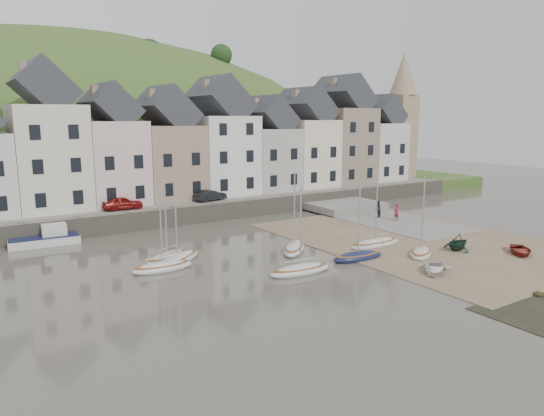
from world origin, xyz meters
TOP-DOWN VIEW (x-y plane):
  - ground at (0.00, 0.00)m, footprint 160.00×160.00m
  - quay_land at (0.00, 32.00)m, footprint 90.00×30.00m
  - quay_street at (0.00, 20.50)m, footprint 70.00×7.00m
  - seawall at (0.00, 17.00)m, footprint 70.00×1.20m
  - beach at (11.00, 0.00)m, footprint 18.00×26.00m
  - slipway at (15.00, 8.00)m, footprint 8.00×18.00m
  - hillside at (-5.00, 60.00)m, footprint 134.40×84.00m
  - townhouse_terrace at (1.76, 24.00)m, footprint 61.05×8.00m
  - church_spire at (34.55, 24.00)m, footprint 4.00×4.00m
  - sailboat_0 at (-8.89, 4.94)m, footprint 5.20×4.32m
  - sailboat_1 at (-10.45, 3.82)m, footprint 4.27×1.52m
  - sailboat_2 at (-9.26, 5.94)m, footprint 4.48×3.40m
  - sailboat_3 at (0.15, 3.03)m, footprint 4.37×4.48m
  - sailboat_4 at (-2.88, -1.90)m, footprint 4.74×1.77m
  - sailboat_5 at (2.67, -1.57)m, footprint 4.39×1.84m
  - sailboat_6 at (6.53, 0.53)m, footprint 5.11×1.53m
  - sailboat_7 at (7.32, -3.49)m, footprint 3.70×3.16m
  - motorboat_2 at (-15.90, 15.66)m, footprint 5.53×2.09m
  - rowboat_white at (4.72, -6.86)m, footprint 3.75×3.61m
  - rowboat_green at (10.96, -4.03)m, footprint 2.65×2.33m
  - rowboat_red at (13.97, -7.40)m, footprint 3.74×3.70m
  - person_red at (15.31, 6.50)m, footprint 0.64×0.45m
  - person_dark at (14.84, 8.66)m, footprint 1.04×0.92m
  - car_left at (-8.36, 19.50)m, footprint 3.82×1.65m
  - car_right at (0.96, 19.50)m, footprint 3.78×1.92m

SIDE VIEW (x-z plane):
  - hillside at x=-5.00m, z-range -59.99..24.01m
  - ground at x=0.00m, z-range 0.00..0.00m
  - beach at x=11.00m, z-range 0.00..0.06m
  - slipway at x=15.00m, z-range 0.00..0.12m
  - sailboat_0 at x=-8.89m, z-range -2.90..3.42m
  - sailboat_6 at x=6.53m, z-range -2.90..3.42m
  - sailboat_3 at x=0.15m, z-range -2.90..3.42m
  - sailboat_4 at x=-2.88m, z-range -2.90..3.42m
  - sailboat_2 at x=-9.26m, z-range -2.90..3.42m
  - sailboat_5 at x=2.67m, z-range -2.90..3.42m
  - sailboat_1 at x=-10.45m, z-range -2.90..3.42m
  - sailboat_7 at x=7.32m, z-range -2.89..3.43m
  - rowboat_white at x=4.72m, z-range 0.06..0.69m
  - rowboat_red at x=13.97m, z-range 0.06..0.70m
  - motorboat_2 at x=-15.90m, z-range -0.27..1.43m
  - rowboat_green at x=10.96m, z-range 0.06..1.38m
  - quay_land at x=0.00m, z-range 0.00..1.50m
  - seawall at x=0.00m, z-range 0.00..1.80m
  - person_red at x=15.31m, z-range 0.12..1.81m
  - person_dark at x=14.84m, z-range 0.12..1.90m
  - quay_street at x=0.00m, z-range 1.50..1.60m
  - car_right at x=0.96m, z-range 1.60..2.79m
  - car_left at x=-8.36m, z-range 1.60..2.88m
  - townhouse_terrace at x=1.76m, z-range 0.36..14.29m
  - church_spire at x=34.55m, z-range 2.06..20.06m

